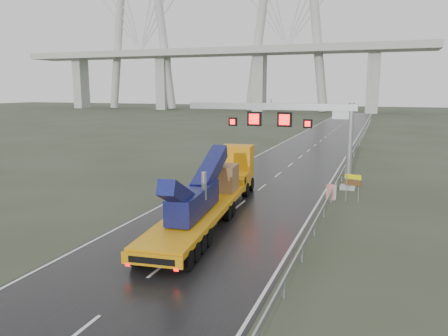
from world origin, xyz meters
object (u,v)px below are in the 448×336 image
at_px(sign_gantry, 293,121).
at_px(exit_sign_pair, 353,182).
at_px(striped_barrier, 331,192).
at_px(heavy_haul_truck, 216,187).

distance_m(sign_gantry, exit_sign_pair, 8.08).
bearing_deg(striped_barrier, heavy_haul_truck, -114.89).
bearing_deg(striped_barrier, sign_gantry, 158.39).
bearing_deg(heavy_haul_truck, striped_barrier, 34.62).
xyz_separation_m(exit_sign_pair, striped_barrier, (-1.56, 0.32, -0.92)).
bearing_deg(exit_sign_pair, heavy_haul_truck, -127.64).
height_order(heavy_haul_truck, striped_barrier, heavy_haul_truck).
xyz_separation_m(sign_gantry, exit_sign_pair, (5.46, -4.31, -4.12)).
height_order(heavy_haul_truck, exit_sign_pair, heavy_haul_truck).
height_order(sign_gantry, striped_barrier, sign_gantry).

